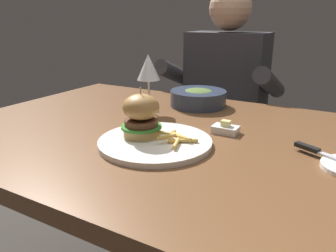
{
  "coord_description": "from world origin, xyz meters",
  "views": [
    {
      "loc": [
        0.44,
        -0.75,
        1.04
      ],
      "look_at": [
        0.05,
        -0.08,
        0.78
      ],
      "focal_mm": 35.0,
      "sensor_mm": 36.0,
      "label": 1
    }
  ],
  "objects_px": {
    "soup_bowl": "(198,98)",
    "diner_person": "(224,120)",
    "burger_sandwich": "(141,115)",
    "wine_glass": "(148,69)",
    "table_knife": "(329,156)",
    "main_plate": "(155,142)",
    "butter_dish": "(226,129)"
  },
  "relations": [
    {
      "from": "soup_bowl",
      "to": "diner_person",
      "type": "bearing_deg",
      "value": 96.4
    },
    {
      "from": "burger_sandwich",
      "to": "diner_person",
      "type": "relative_size",
      "value": 0.11
    },
    {
      "from": "soup_bowl",
      "to": "diner_person",
      "type": "relative_size",
      "value": 0.17
    },
    {
      "from": "wine_glass",
      "to": "table_knife",
      "type": "relative_size",
      "value": 0.98
    },
    {
      "from": "main_plate",
      "to": "burger_sandwich",
      "type": "relative_size",
      "value": 2.25
    },
    {
      "from": "main_plate",
      "to": "wine_glass",
      "type": "distance_m",
      "value": 0.34
    },
    {
      "from": "butter_dish",
      "to": "soup_bowl",
      "type": "xyz_separation_m",
      "value": [
        -0.19,
        0.23,
        0.02
      ]
    },
    {
      "from": "wine_glass",
      "to": "butter_dish",
      "type": "relative_size",
      "value": 2.71
    },
    {
      "from": "main_plate",
      "to": "table_knife",
      "type": "bearing_deg",
      "value": 15.13
    },
    {
      "from": "butter_dish",
      "to": "diner_person",
      "type": "relative_size",
      "value": 0.06
    },
    {
      "from": "soup_bowl",
      "to": "wine_glass",
      "type": "bearing_deg",
      "value": -127.07
    },
    {
      "from": "table_knife",
      "to": "burger_sandwich",
      "type": "bearing_deg",
      "value": -167.12
    },
    {
      "from": "wine_glass",
      "to": "table_knife",
      "type": "distance_m",
      "value": 0.6
    },
    {
      "from": "burger_sandwich",
      "to": "table_knife",
      "type": "xyz_separation_m",
      "value": [
        0.43,
        0.1,
        -0.05
      ]
    },
    {
      "from": "burger_sandwich",
      "to": "soup_bowl",
      "type": "distance_m",
      "value": 0.4
    },
    {
      "from": "table_knife",
      "to": "butter_dish",
      "type": "xyz_separation_m",
      "value": [
        -0.26,
        0.07,
        -0.0
      ]
    },
    {
      "from": "burger_sandwich",
      "to": "diner_person",
      "type": "height_order",
      "value": "diner_person"
    },
    {
      "from": "wine_glass",
      "to": "table_knife",
      "type": "height_order",
      "value": "wine_glass"
    },
    {
      "from": "burger_sandwich",
      "to": "soup_bowl",
      "type": "bearing_deg",
      "value": 93.08
    },
    {
      "from": "main_plate",
      "to": "burger_sandwich",
      "type": "xyz_separation_m",
      "value": [
        -0.04,
        0.01,
        0.06
      ]
    },
    {
      "from": "main_plate",
      "to": "wine_glass",
      "type": "xyz_separation_m",
      "value": [
        -0.18,
        0.25,
        0.14
      ]
    },
    {
      "from": "wine_glass",
      "to": "diner_person",
      "type": "height_order",
      "value": "diner_person"
    },
    {
      "from": "table_knife",
      "to": "butter_dish",
      "type": "bearing_deg",
      "value": 166.06
    },
    {
      "from": "table_knife",
      "to": "diner_person",
      "type": "xyz_separation_m",
      "value": [
        -0.5,
        0.72,
        -0.19
      ]
    },
    {
      "from": "soup_bowl",
      "to": "diner_person",
      "type": "distance_m",
      "value": 0.47
    },
    {
      "from": "wine_glass",
      "to": "diner_person",
      "type": "distance_m",
      "value": 0.66
    },
    {
      "from": "diner_person",
      "to": "butter_dish",
      "type": "bearing_deg",
      "value": -70.11
    },
    {
      "from": "burger_sandwich",
      "to": "table_knife",
      "type": "bearing_deg",
      "value": 12.88
    },
    {
      "from": "wine_glass",
      "to": "table_knife",
      "type": "bearing_deg",
      "value": -14.44
    },
    {
      "from": "burger_sandwich",
      "to": "butter_dish",
      "type": "xyz_separation_m",
      "value": [
        0.17,
        0.16,
        -0.06
      ]
    },
    {
      "from": "burger_sandwich",
      "to": "soup_bowl",
      "type": "relative_size",
      "value": 0.64
    },
    {
      "from": "table_knife",
      "to": "butter_dish",
      "type": "relative_size",
      "value": 2.76
    }
  ]
}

